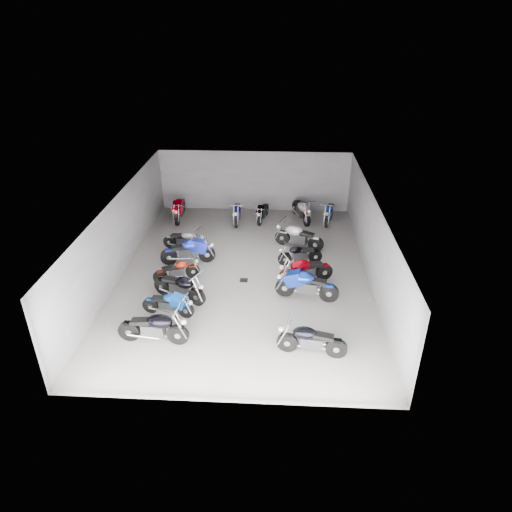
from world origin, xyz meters
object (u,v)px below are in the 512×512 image
object	(u,v)px
motorcycle_right_d	(305,270)
motorcycle_back_d	(263,212)
motorcycle_right_f	(298,237)
motorcycle_back_e	(301,210)
motorcycle_right_e	(300,254)
drain_grate	(244,280)
motorcycle_left_f	(184,240)
motorcycle_left_d	(177,270)
motorcycle_back_a	(179,209)
motorcycle_left_b	(168,304)
motorcycle_back_f	(329,212)
motorcycle_left_c	(180,287)
motorcycle_back_c	(237,212)
motorcycle_left_e	(189,251)
motorcycle_right_c	(306,285)
motorcycle_right_a	(311,340)
motorcycle_left_a	(154,328)

from	to	relation	value
motorcycle_right_d	motorcycle_back_d	xyz separation A→B (m)	(-1.91, 6.05, -0.08)
motorcycle_right_f	motorcycle_back_e	size ratio (longest dim) A/B	0.96
motorcycle_right_e	motorcycle_right_f	distance (m)	1.52
drain_grate	motorcycle_left_f	distance (m)	3.86
motorcycle_left_d	motorcycle_right_f	xyz separation A→B (m)	(4.88, 3.14, 0.10)
drain_grate	motorcycle_back_a	bearing A→B (deg)	122.38
motorcycle_right_d	motorcycle_back_e	world-z (taller)	motorcycle_back_e
motorcycle_left_b	motorcycle_back_f	world-z (taller)	motorcycle_back_f
motorcycle_back_e	motorcycle_back_d	bearing A→B (deg)	-13.70
motorcycle_left_c	motorcycle_back_c	xyz separation A→B (m)	(1.45, 7.29, -0.03)
motorcycle_left_e	motorcycle_back_d	bearing A→B (deg)	136.39
motorcycle_left_c	motorcycle_left_e	xyz separation A→B (m)	(-0.20, 2.82, 0.02)
motorcycle_left_c	motorcycle_left_e	bearing A→B (deg)	-151.09
motorcycle_left_f	motorcycle_right_c	size ratio (longest dim) A/B	0.83
motorcycle_right_d	motorcycle_back_a	distance (m)	8.63
motorcycle_left_c	motorcycle_right_f	size ratio (longest dim) A/B	0.96
motorcycle_left_b	motorcycle_right_e	xyz separation A→B (m)	(4.71, 3.99, 0.00)
motorcycle_right_e	motorcycle_back_d	size ratio (longest dim) A/B	0.97
motorcycle_left_b	motorcycle_left_f	xyz separation A→B (m)	(-0.42, 5.04, 0.01)
motorcycle_back_a	motorcycle_right_c	bearing A→B (deg)	128.59
drain_grate	motorcycle_right_a	distance (m)	4.99
motorcycle_left_b	motorcycle_left_f	world-z (taller)	motorcycle_left_f
motorcycle_left_d	motorcycle_right_d	xyz separation A→B (m)	(5.05, 0.09, 0.10)
motorcycle_left_b	motorcycle_back_f	xyz separation A→B (m)	(6.34, 8.54, 0.06)
motorcycle_right_d	motorcycle_back_e	bearing A→B (deg)	-20.63
motorcycle_left_a	motorcycle_left_d	bearing A→B (deg)	-175.30
motorcycle_right_d	motorcycle_right_e	xyz separation A→B (m)	(-0.16, 1.53, -0.09)
motorcycle_right_d	motorcycle_right_f	bearing A→B (deg)	-16.78
motorcycle_left_b	motorcycle_right_c	distance (m)	5.04
motorcycle_left_d	motorcycle_back_d	distance (m)	6.90
motorcycle_back_c	motorcycle_back_e	size ratio (longest dim) A/B	0.94
motorcycle_right_f	motorcycle_back_d	distance (m)	3.46
motorcycle_left_a	motorcycle_left_d	world-z (taller)	motorcycle_left_a
drain_grate	motorcycle_back_d	bearing A→B (deg)	85.15
motorcycle_right_c	motorcycle_back_e	size ratio (longest dim) A/B	1.03
motorcycle_back_d	motorcycle_right_e	bearing A→B (deg)	122.74
motorcycle_right_e	motorcycle_right_d	bearing A→B (deg)	172.48
motorcycle_left_f	motorcycle_right_e	world-z (taller)	motorcycle_left_f
drain_grate	motorcycle_left_e	xyz separation A→B (m)	(-2.45, 1.31, 0.55)
motorcycle_left_a	motorcycle_left_c	xyz separation A→B (m)	(0.32, 2.51, -0.02)
drain_grate	motorcycle_back_f	bearing A→B (deg)	57.22
drain_grate	motorcycle_left_b	xyz separation A→B (m)	(-2.45, -2.50, 0.46)
motorcycle_right_a	motorcycle_right_d	bearing A→B (deg)	7.94
motorcycle_right_d	drain_grate	bearing A→B (deg)	69.12
motorcycle_right_d	motorcycle_back_c	world-z (taller)	motorcycle_right_d
motorcycle_left_d	motorcycle_back_f	bearing A→B (deg)	109.43
drain_grate	motorcycle_left_e	distance (m)	2.83
motorcycle_back_c	motorcycle_back_f	distance (m)	4.69
motorcycle_left_d	motorcycle_back_a	bearing A→B (deg)	166.69
motorcycle_back_c	motorcycle_right_a	bearing A→B (deg)	106.32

